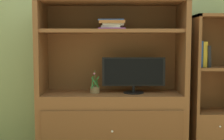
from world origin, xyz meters
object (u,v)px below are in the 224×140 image
object	(u,v)px
media_console	(112,107)
bookshelf_tall	(214,109)
tv_monitor	(134,74)
potted_plant	(95,89)
magazine_stack	(112,25)
upright_book_row	(204,55)

from	to	relation	value
media_console	bookshelf_tall	size ratio (longest dim) A/B	1.10
tv_monitor	bookshelf_tall	xyz separation A→B (m)	(0.88, 0.03, -0.39)
tv_monitor	bookshelf_tall	distance (m)	0.96
potted_plant	tv_monitor	bearing A→B (deg)	-2.37
tv_monitor	magazine_stack	xyz separation A→B (m)	(-0.23, 0.02, 0.52)
potted_plant	bookshelf_tall	world-z (taller)	bookshelf_tall
potted_plant	magazine_stack	bearing A→B (deg)	0.12
tv_monitor	upright_book_row	bearing A→B (deg)	1.26
media_console	upright_book_row	xyz separation A→B (m)	(0.98, -0.01, 0.56)
potted_plant	bookshelf_tall	distance (m)	1.31
media_console	upright_book_row	distance (m)	1.13
bookshelf_tall	upright_book_row	xyz separation A→B (m)	(-0.13, -0.01, 0.59)
media_console	potted_plant	world-z (taller)	media_console
media_console	magazine_stack	bearing A→B (deg)	-73.19
potted_plant	bookshelf_tall	xyz separation A→B (m)	(1.29, 0.01, -0.22)
tv_monitor	upright_book_row	world-z (taller)	upright_book_row
potted_plant	upright_book_row	world-z (taller)	upright_book_row
tv_monitor	upright_book_row	xyz separation A→B (m)	(0.75, 0.02, 0.20)
potted_plant	upright_book_row	xyz separation A→B (m)	(1.16, -0.00, 0.37)
media_console	tv_monitor	xyz separation A→B (m)	(0.23, -0.02, 0.36)
bookshelf_tall	upright_book_row	size ratio (longest dim) A/B	5.46
upright_book_row	magazine_stack	bearing A→B (deg)	179.94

